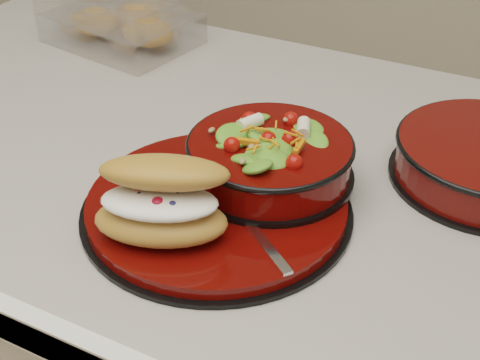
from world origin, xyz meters
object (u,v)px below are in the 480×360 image
at_px(croissant, 163,201).
at_px(pastry_box, 122,18).
at_px(dinner_plate, 217,206).
at_px(island_counter, 205,358).
at_px(fork, 252,227).
at_px(salad_bowl, 270,153).

height_order(croissant, pastry_box, croissant).
bearing_deg(croissant, dinner_plate, 53.83).
xyz_separation_m(island_counter, croissant, (0.09, -0.21, 0.51)).
height_order(croissant, fork, croissant).
distance_m(salad_bowl, croissant, 0.16).
bearing_deg(dinner_plate, fork, -26.91).
bearing_deg(pastry_box, dinner_plate, -33.69).
height_order(dinner_plate, croissant, croissant).
distance_m(dinner_plate, croissant, 0.10).
relative_size(island_counter, croissant, 7.71).
xyz_separation_m(croissant, pastry_box, (-0.37, 0.45, -0.02)).
distance_m(croissant, fork, 0.10).
distance_m(island_counter, croissant, 0.56).
xyz_separation_m(dinner_plate, croissant, (-0.02, -0.08, 0.05)).
distance_m(salad_bowl, fork, 0.11).
bearing_deg(island_counter, fork, -44.10).
bearing_deg(salad_bowl, island_counter, 155.97).
distance_m(fork, pastry_box, 0.60).
bearing_deg(island_counter, salad_bowl, -24.03).
bearing_deg(croissant, pastry_box, 108.22).
distance_m(island_counter, salad_bowl, 0.52).
distance_m(salad_bowl, pastry_box, 0.52).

